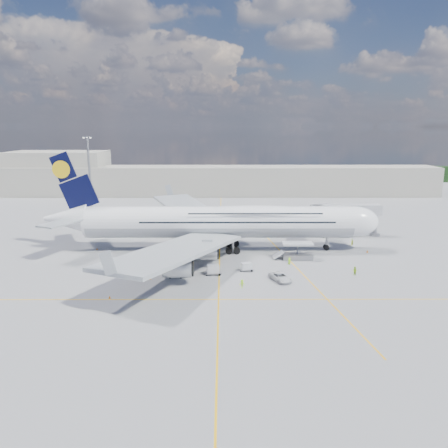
{
  "coord_description": "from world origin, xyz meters",
  "views": [
    {
      "loc": [
        0.7,
        -88.53,
        28.27
      ],
      "look_at": [
        1.0,
        8.0,
        6.71
      ],
      "focal_mm": 35.0,
      "sensor_mm": 36.0,
      "label": 1
    }
  ],
  "objects_px": {
    "cone_wing_right_outer": "(110,297)",
    "cargo_loader": "(296,253)",
    "dolly_back": "(121,264)",
    "cone_tail": "(97,249)",
    "service_van": "(281,277)",
    "dolly_nose_near": "(213,269)",
    "baggage_tug": "(176,273)",
    "cone_wing_right_inner": "(150,278)",
    "dolly_row_a": "(113,262)",
    "catering_truck_inner": "(186,224)",
    "cone_nose": "(367,251)",
    "dolly_row_c": "(138,270)",
    "crew_wing": "(188,260)",
    "dolly_row_b": "(142,260)",
    "jet_bridge": "(336,212)",
    "crew_van": "(289,261)",
    "dolly_nose_far": "(246,267)",
    "crew_loader": "(355,271)",
    "light_mast": "(90,177)",
    "crew_nose": "(352,243)",
    "airliner": "(221,221)",
    "cone_wing_left_inner": "(167,229)",
    "crew_tug": "(242,284)",
    "cone_wing_left_outer": "(158,229)",
    "catering_truck_outer": "(174,218)"
  },
  "relations": [
    {
      "from": "catering_truck_inner",
      "to": "light_mast",
      "type": "bearing_deg",
      "value": 131.0
    },
    {
      "from": "cargo_loader",
      "to": "dolly_nose_near",
      "type": "relative_size",
      "value": 2.55
    },
    {
      "from": "cone_tail",
      "to": "dolly_nose_near",
      "type": "bearing_deg",
      "value": -32.51
    },
    {
      "from": "catering_truck_outer",
      "to": "cone_wing_right_outer",
      "type": "bearing_deg",
      "value": -94.5
    },
    {
      "from": "dolly_nose_far",
      "to": "cone_wing_left_inner",
      "type": "height_order",
      "value": "dolly_nose_far"
    },
    {
      "from": "baggage_tug",
      "to": "dolly_back",
      "type": "bearing_deg",
      "value": 153.99
    },
    {
      "from": "light_mast",
      "to": "crew_wing",
      "type": "height_order",
      "value": "light_mast"
    },
    {
      "from": "cone_wing_right_inner",
      "to": "cone_tail",
      "type": "distance_m",
      "value": 25.74
    },
    {
      "from": "dolly_nose_near",
      "to": "crew_loader",
      "type": "height_order",
      "value": "dolly_nose_near"
    },
    {
      "from": "light_mast",
      "to": "cone_wing_left_outer",
      "type": "height_order",
      "value": "light_mast"
    },
    {
      "from": "dolly_row_c",
      "to": "jet_bridge",
      "type": "bearing_deg",
      "value": 47.58
    },
    {
      "from": "catering_truck_inner",
      "to": "cone_nose",
      "type": "height_order",
      "value": "catering_truck_inner"
    },
    {
      "from": "jet_bridge",
      "to": "dolly_nose_near",
      "type": "xyz_separation_m",
      "value": [
        -30.97,
        -28.36,
        -5.78
      ]
    },
    {
      "from": "crew_tug",
      "to": "crew_nose",
      "type": "bearing_deg",
      "value": 46.67
    },
    {
      "from": "dolly_back",
      "to": "cone_tail",
      "type": "distance_m",
      "value": 16.26
    },
    {
      "from": "airliner",
      "to": "cone_wing_right_outer",
      "type": "bearing_deg",
      "value": -122.32
    },
    {
      "from": "service_van",
      "to": "cone_nose",
      "type": "relative_size",
      "value": 9.0
    },
    {
      "from": "airliner",
      "to": "cone_tail",
      "type": "height_order",
      "value": "airliner"
    },
    {
      "from": "cargo_loader",
      "to": "dolly_row_c",
      "type": "xyz_separation_m",
      "value": [
        -32.99,
        -8.46,
        -0.92
      ]
    },
    {
      "from": "crew_wing",
      "to": "dolly_nose_far",
      "type": "bearing_deg",
      "value": -115.48
    },
    {
      "from": "light_mast",
      "to": "cone_nose",
      "type": "bearing_deg",
      "value": -26.71
    },
    {
      "from": "airliner",
      "to": "crew_van",
      "type": "relative_size",
      "value": 52.95
    },
    {
      "from": "dolly_row_c",
      "to": "crew_tug",
      "type": "height_order",
      "value": "crew_tug"
    },
    {
      "from": "crew_van",
      "to": "cone_wing_right_outer",
      "type": "relative_size",
      "value": 3.1
    },
    {
      "from": "light_mast",
      "to": "baggage_tug",
      "type": "distance_m",
      "value": 63.74
    },
    {
      "from": "jet_bridge",
      "to": "light_mast",
      "type": "xyz_separation_m",
      "value": [
        -69.81,
        24.06,
        6.35
      ]
    },
    {
      "from": "service_van",
      "to": "catering_truck_inner",
      "type": "bearing_deg",
      "value": 94.91
    },
    {
      "from": "dolly_row_a",
      "to": "baggage_tug",
      "type": "bearing_deg",
      "value": -45.3
    },
    {
      "from": "dolly_nose_near",
      "to": "cone_nose",
      "type": "distance_m",
      "value": 38.28
    },
    {
      "from": "dolly_row_a",
      "to": "crew_nose",
      "type": "xyz_separation_m",
      "value": [
        54.01,
        16.07,
        -0.15
      ]
    },
    {
      "from": "dolly_nose_near",
      "to": "crew_van",
      "type": "relative_size",
      "value": 2.24
    },
    {
      "from": "dolly_row_a",
      "to": "cone_tail",
      "type": "bearing_deg",
      "value": 98.75
    },
    {
      "from": "dolly_nose_far",
      "to": "cone_tail",
      "type": "relative_size",
      "value": 5.62
    },
    {
      "from": "crew_nose",
      "to": "airliner",
      "type": "bearing_deg",
      "value": 166.82
    },
    {
      "from": "light_mast",
      "to": "dolly_back",
      "type": "xyz_separation_m",
      "value": [
        19.95,
        -48.45,
        -12.26
      ]
    },
    {
      "from": "cone_wing_right_outer",
      "to": "cargo_loader",
      "type": "bearing_deg",
      "value": 32.43
    },
    {
      "from": "cone_wing_left_outer",
      "to": "cone_wing_right_outer",
      "type": "bearing_deg",
      "value": -91.0
    },
    {
      "from": "dolly_row_b",
      "to": "catering_truck_inner",
      "type": "distance_m",
      "value": 31.02
    },
    {
      "from": "catering_truck_outer",
      "to": "jet_bridge",
      "type": "bearing_deg",
      "value": -22.16
    },
    {
      "from": "dolly_back",
      "to": "service_van",
      "type": "distance_m",
      "value": 32.49
    },
    {
      "from": "cone_wing_right_outer",
      "to": "crew_wing",
      "type": "bearing_deg",
      "value": 58.16
    },
    {
      "from": "baggage_tug",
      "to": "cone_wing_right_inner",
      "type": "relative_size",
      "value": 5.18
    },
    {
      "from": "dolly_row_b",
      "to": "crew_loader",
      "type": "relative_size",
      "value": 1.47
    },
    {
      "from": "light_mast",
      "to": "catering_truck_outer",
      "type": "relative_size",
      "value": 4.01
    },
    {
      "from": "catering_truck_outer",
      "to": "service_van",
      "type": "xyz_separation_m",
      "value": [
        25.23,
        -49.82,
        -1.02
      ]
    },
    {
      "from": "cargo_loader",
      "to": "baggage_tug",
      "type": "height_order",
      "value": "cargo_loader"
    },
    {
      "from": "crew_nose",
      "to": "cone_wing_right_inner",
      "type": "distance_m",
      "value": 50.99
    },
    {
      "from": "crew_nose",
      "to": "cone_tail",
      "type": "xyz_separation_m",
      "value": [
        -60.96,
        -3.37,
        -0.56
      ]
    },
    {
      "from": "crew_van",
      "to": "cone_wing_left_outer",
      "type": "distance_m",
      "value": 44.82
    },
    {
      "from": "airliner",
      "to": "dolly_row_a",
      "type": "height_order",
      "value": "airliner"
    }
  ]
}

